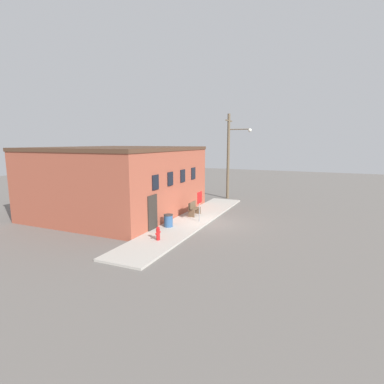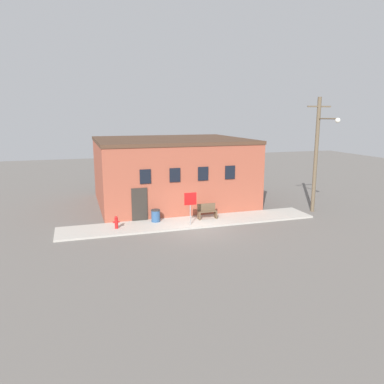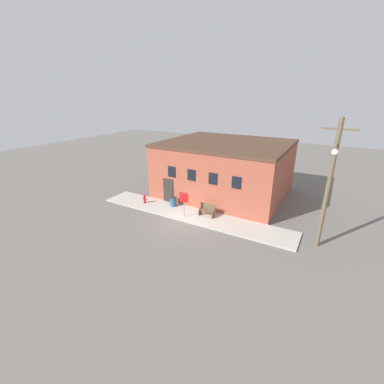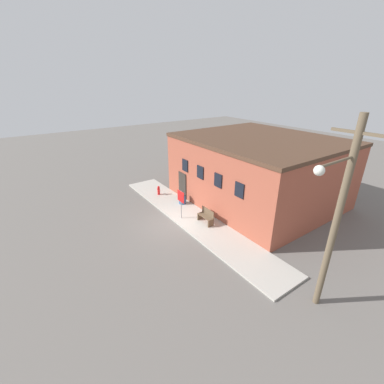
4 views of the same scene
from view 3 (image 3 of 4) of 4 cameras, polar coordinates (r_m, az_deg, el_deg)
ground_plane at (r=19.46m, az=-2.07°, el=-6.62°), size 80.00×80.00×0.00m
sidewalk at (r=20.40m, az=-0.20°, el=-5.07°), size 16.19×2.52×0.11m
brick_building at (r=24.50m, az=7.41°, el=5.29°), size 11.02×9.59×4.94m
fire_hydrant at (r=22.64m, az=-10.48°, el=-1.53°), size 0.43×0.20×0.75m
stop_sign at (r=19.38m, az=-1.81°, el=-1.78°), size 0.76×0.06×2.00m
bench at (r=19.94m, az=3.31°, el=-4.12°), size 1.22×0.44×0.97m
trash_bin at (r=21.73m, az=-4.16°, el=-2.14°), size 0.57×0.57×0.77m
utility_pole at (r=16.68m, az=28.16°, el=1.79°), size 1.80×2.25×7.86m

